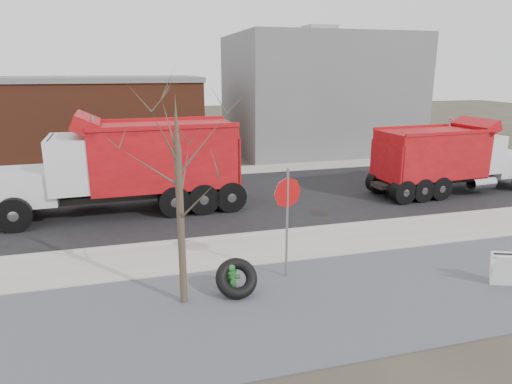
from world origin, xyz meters
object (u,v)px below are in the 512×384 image
object	(u,v)px
sandwich_board	(504,269)
dump_truck_red_a	(449,156)
truck_tire	(237,278)
fire_hydrant	(231,279)
dump_truck_red_b	(130,163)
stop_sign	(287,205)

from	to	relation	value
sandwich_board	dump_truck_red_a	bearing A→B (deg)	82.65
truck_tire	fire_hydrant	bearing A→B (deg)	121.69
fire_hydrant	sandwich_board	distance (m)	7.35
truck_tire	dump_truck_red_b	bearing A→B (deg)	106.74
truck_tire	dump_truck_red_a	distance (m)	14.08
fire_hydrant	stop_sign	bearing A→B (deg)	14.63
stop_sign	sandwich_board	distance (m)	6.09
stop_sign	sandwich_board	bearing A→B (deg)	-13.81
stop_sign	dump_truck_red_a	bearing A→B (deg)	39.98
stop_sign	dump_truck_red_b	world-z (taller)	dump_truck_red_b
truck_tire	dump_truck_red_b	size ratio (longest dim) A/B	0.11
sandwich_board	dump_truck_red_b	xyz separation A→B (m)	(-9.51, 9.56, 1.57)
dump_truck_red_a	fire_hydrant	bearing A→B (deg)	-153.53
truck_tire	sandwich_board	size ratio (longest dim) A/B	1.20
truck_tire	dump_truck_red_b	xyz separation A→B (m)	(-2.44, 8.13, 1.58)
stop_sign	dump_truck_red_b	xyz separation A→B (m)	(-4.04, 7.44, -0.06)
stop_sign	dump_truck_red_a	xyz separation A→B (m)	(10.37, 6.63, -0.38)
truck_tire	stop_sign	xyz separation A→B (m)	(1.60, 0.69, 1.64)
fire_hydrant	truck_tire	xyz separation A→B (m)	(0.11, -0.17, 0.09)
sandwich_board	dump_truck_red_b	size ratio (longest dim) A/B	0.09
fire_hydrant	dump_truck_red_b	bearing A→B (deg)	104.28
dump_truck_red_a	truck_tire	bearing A→B (deg)	-152.69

